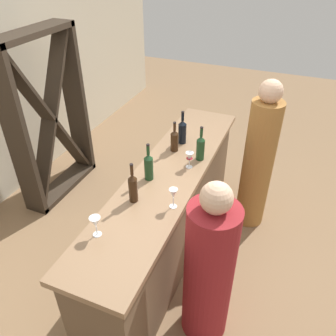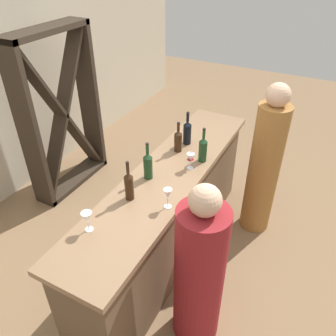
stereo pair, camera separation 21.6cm
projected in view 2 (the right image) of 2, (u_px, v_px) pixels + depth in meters
ground_plane at (168, 252)px, 3.45m from camera, size 12.00×12.00×0.00m
bar_counter at (168, 216)px, 3.16m from camera, size 2.60×0.56×0.99m
wine_rack at (61, 114)px, 3.91m from camera, size 1.06×0.28×1.91m
wine_bottle_leftmost_amber_brown at (129, 185)px, 2.54m from camera, size 0.07×0.07×0.33m
wine_bottle_second_left_olive_green at (148, 165)px, 2.76m from camera, size 0.07×0.07×0.33m
wine_bottle_center_olive_green at (203, 149)px, 2.97m from camera, size 0.07×0.07×0.32m
wine_bottle_second_right_amber_brown at (178, 140)px, 3.12m from camera, size 0.07×0.07×0.29m
wine_bottle_rightmost_near_black at (187, 132)px, 3.22m from camera, size 0.08×0.08×0.33m
wine_glass_near_left at (168, 194)px, 2.46m from camera, size 0.07×0.07×0.16m
wine_glass_near_center at (190, 158)px, 2.89m from camera, size 0.07×0.07×0.15m
wine_glass_near_right at (87, 218)px, 2.27m from camera, size 0.08×0.08×0.15m
person_left_guest at (264, 167)px, 3.36m from camera, size 0.39×0.39×1.62m
person_center_guest at (199, 274)px, 2.42m from camera, size 0.37×0.37×1.45m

